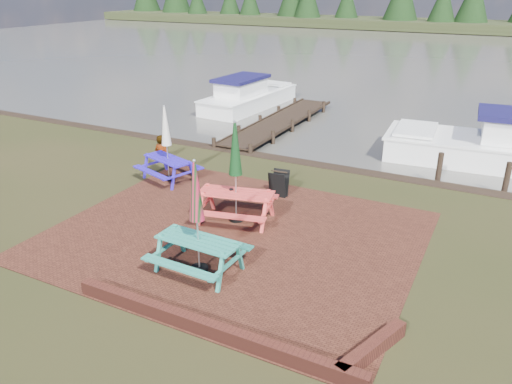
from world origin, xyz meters
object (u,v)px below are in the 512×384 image
object	(u,v)px
picnic_table_teal	(198,235)
person	(161,135)
picnic_table_red	(236,188)
chalkboard	(279,184)
jetty	(279,122)
boat_near	(506,149)
picnic_table_blue	(168,155)
boat_jetty	(248,97)

from	to	relation	value
picnic_table_teal	person	size ratio (longest dim) A/B	1.51
picnic_table_red	chalkboard	bearing A→B (deg)	67.51
jetty	chalkboard	bearing A→B (deg)	-65.20
chalkboard	jetty	size ratio (longest dim) A/B	0.09
chalkboard	boat_near	world-z (taller)	boat_near
picnic_table_teal	chalkboard	world-z (taller)	picnic_table_teal
person	boat_near	bearing A→B (deg)	-153.21
picnic_table_blue	boat_near	world-z (taller)	picnic_table_blue
picnic_table_red	jetty	xyz separation A→B (m)	(-3.13, 9.50, -0.85)
boat_jetty	person	bearing A→B (deg)	-77.47
picnic_table_red	person	distance (m)	5.97
boat_jetty	boat_near	world-z (taller)	boat_near
jetty	person	distance (m)	6.51
picnic_table_blue	person	distance (m)	2.27
chalkboard	jetty	xyz separation A→B (m)	(-3.47, 7.50, -0.31)
boat_jetty	boat_near	xyz separation A→B (m)	(12.48, -3.67, 0.08)
picnic_table_red	boat_jetty	world-z (taller)	picnic_table_red
picnic_table_teal	boat_jetty	xyz separation A→B (m)	(-6.78, 15.01, -0.55)
picnic_table_teal	boat_near	distance (m)	12.70
jetty	person	bearing A→B (deg)	-106.51
picnic_table_teal	picnic_table_blue	distance (m)	5.78
picnic_table_red	boat_near	world-z (taller)	picnic_table_red
picnic_table_teal	picnic_table_blue	world-z (taller)	picnic_table_teal
picnic_table_red	boat_jetty	xyz separation A→B (m)	(-6.27, 12.41, -0.60)
picnic_table_blue	chalkboard	size ratio (longest dim) A/B	2.97
chalkboard	boat_near	size ratio (longest dim) A/B	0.10
picnic_table_red	boat_near	size ratio (longest dim) A/B	0.34
picnic_table_blue	jetty	bearing A→B (deg)	105.74
boat_jetty	picnic_table_blue	bearing A→B (deg)	-70.85
picnic_table_blue	chalkboard	bearing A→B (deg)	23.49
picnic_table_red	person	size ratio (longest dim) A/B	1.59
picnic_table_teal	boat_near	xyz separation A→B (m)	(5.71, 11.33, -0.47)
picnic_table_blue	person	xyz separation A→B (m)	(-1.54, 1.67, 0.01)
picnic_table_red	picnic_table_blue	size ratio (longest dim) A/B	1.13
chalkboard	jetty	bearing A→B (deg)	109.66
boat_near	person	world-z (taller)	boat_near
picnic_table_blue	jetty	size ratio (longest dim) A/B	0.27
picnic_table_blue	chalkboard	world-z (taller)	picnic_table_blue
boat_near	person	xyz separation A→B (m)	(-11.18, -5.44, 0.42)
chalkboard	person	world-z (taller)	person
picnic_table_red	jetty	bearing A→B (deg)	95.32
picnic_table_red	boat_near	xyz separation A→B (m)	(6.21, 8.74, -0.52)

